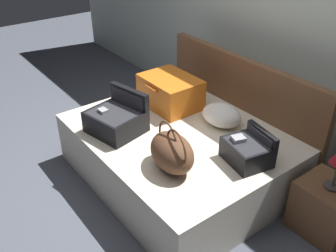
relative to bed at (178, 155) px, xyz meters
The scene contains 10 objects.
ground_plane 0.47m from the bed, 90.00° to the right, with size 12.00×12.00×0.00m, color #4C515B.
back_wall 1.63m from the bed, 90.00° to the left, with size 8.00×0.10×2.60m, color #B7C1B2.
bed is the anchor object (origin of this frame).
headboard 0.83m from the bed, 90.00° to the left, with size 1.95×0.08×1.01m, color brown.
hard_case_large 0.65m from the bed, 150.55° to the left, with size 0.57×0.46×0.30m.
hard_case_medium 0.66m from the bed, 128.82° to the right, with size 0.52×0.49×0.36m.
hard_case_small 0.78m from the bed, 13.09° to the left, with size 0.40×0.36×0.26m.
duffel_bag 0.67m from the bed, 43.67° to the right, with size 0.49×0.37×0.37m.
pillow_near_headboard 0.55m from the bed, 70.16° to the left, with size 0.38×0.30×0.19m, color white.
nightstand 1.33m from the bed, 22.16° to the left, with size 0.44×0.40×0.44m, color brown.
Camera 1 is at (2.25, -1.42, 2.32)m, focal length 40.65 mm.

